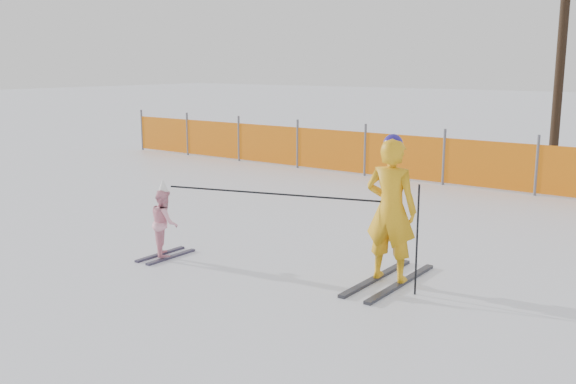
% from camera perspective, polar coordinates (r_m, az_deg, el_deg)
% --- Properties ---
extents(ground, '(120.00, 120.00, 0.00)m').
position_cam_1_polar(ground, '(8.28, -2.08, -7.35)').
color(ground, white).
rests_on(ground, ground).
extents(adult, '(0.68, 1.68, 1.84)m').
position_cam_1_polar(adult, '(7.85, 9.13, -1.59)').
color(adult, black).
rests_on(adult, ground).
extents(child, '(0.57, 0.87, 1.11)m').
position_cam_1_polar(child, '(9.05, -10.93, -2.58)').
color(child, black).
rests_on(child, ground).
extents(ski_poles, '(3.36, 0.86, 1.31)m').
position_cam_1_polar(ski_poles, '(7.99, 2.17, -1.34)').
color(ski_poles, black).
rests_on(ski_poles, ground).
extents(safety_fence, '(15.11, 0.06, 1.25)m').
position_cam_1_polar(safety_fence, '(15.77, 5.26, 3.64)').
color(safety_fence, '#595960').
rests_on(safety_fence, ground).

